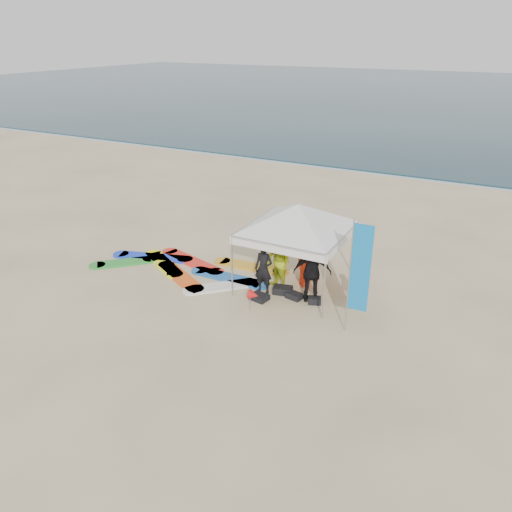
{
  "coord_description": "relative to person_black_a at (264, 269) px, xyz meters",
  "views": [
    {
      "loc": [
        6.34,
        -9.09,
        7.14
      ],
      "look_at": [
        0.21,
        2.6,
        1.2
      ],
      "focal_mm": 35.0,
      "sensor_mm": 36.0,
      "label": 1
    }
  ],
  "objects": [
    {
      "name": "person_seated",
      "position": [
        2.5,
        0.9,
        -0.36
      ],
      "size": [
        0.37,
        0.81,
        0.84
      ],
      "primitive_type": "imported",
      "rotation": [
        0.0,
        0.0,
        1.41
      ],
      "color": "#C95111",
      "rests_on": "ground"
    },
    {
      "name": "ground",
      "position": [
        -0.4,
        -2.72,
        -0.78
      ],
      "size": [
        120.0,
        120.0,
        0.0
      ],
      "primitive_type": "plane",
      "color": "beige",
      "rests_on": "ground"
    },
    {
      "name": "person_black_a",
      "position": [
        0.0,
        0.0,
        0.0
      ],
      "size": [
        0.58,
        0.38,
        1.56
      ],
      "primitive_type": "imported",
      "rotation": [
        0.0,
        0.0,
        -0.02
      ],
      "color": "black",
      "rests_on": "ground"
    },
    {
      "name": "canopy_tent",
      "position": [
        0.68,
        0.83,
        1.85
      ],
      "size": [
        4.0,
        4.0,
        3.02
      ],
      "color": "#A5A5A8",
      "rests_on": "ground"
    },
    {
      "name": "feather_flag",
      "position": [
        3.07,
        -0.9,
        1.04
      ],
      "size": [
        0.53,
        0.04,
        3.1
      ],
      "color": "#A5A5A8",
      "rests_on": "ground"
    },
    {
      "name": "shoreline_foam",
      "position": [
        -0.4,
        15.48,
        -0.78
      ],
      "size": [
        160.0,
        1.2,
        0.01
      ],
      "primitive_type": "cube",
      "color": "silver",
      "rests_on": "ground"
    },
    {
      "name": "gear_pile",
      "position": [
        0.68,
        -0.02,
        -0.68
      ],
      "size": [
        2.01,
        1.14,
        0.22
      ],
      "color": "black",
      "rests_on": "ground"
    },
    {
      "name": "person_orange_b",
      "position": [
        0.88,
        1.54,
        0.08
      ],
      "size": [
        0.85,
        0.57,
        1.72
      ],
      "primitive_type": "imported",
      "rotation": [
        0.0,
        0.0,
        3.11
      ],
      "color": "#CB5F12",
      "rests_on": "ground"
    },
    {
      "name": "person_black_b",
      "position": [
        1.46,
        0.18,
        0.14
      ],
      "size": [
        1.17,
        0.8,
        1.85
      ],
      "primitive_type": "imported",
      "rotation": [
        0.0,
        0.0,
        3.5
      ],
      "color": "black",
      "rests_on": "ground"
    },
    {
      "name": "person_yellow",
      "position": [
        0.29,
        0.37,
        0.09
      ],
      "size": [
        1.06,
        0.97,
        1.75
      ],
      "primitive_type": "imported",
      "rotation": [
        0.0,
        0.0,
        -0.47
      ],
      "color": "#B6CA1C",
      "rests_on": "ground"
    },
    {
      "name": "ocean",
      "position": [
        -0.4,
        57.28,
        -0.74
      ],
      "size": [
        160.0,
        84.0,
        0.08
      ],
      "primitive_type": "cube",
      "color": "#0C2633",
      "rests_on": "ground"
    },
    {
      "name": "person_orange_a",
      "position": [
        0.92,
        0.99,
        0.05
      ],
      "size": [
        1.2,
        1.19,
        1.67
      ],
      "primitive_type": "imported",
      "rotation": [
        0.0,
        0.0,
        2.37
      ],
      "color": "#FF3616",
      "rests_on": "ground"
    },
    {
      "name": "surfboard_spread",
      "position": [
        -2.87,
        0.28,
        -0.74
      ],
      "size": [
        5.84,
        2.89,
        0.07
      ],
      "color": "red",
      "rests_on": "ground"
    },
    {
      "name": "marker_pennant",
      "position": [
        0.25,
        -1.1,
        -0.28
      ],
      "size": [
        0.28,
        0.28,
        0.64
      ],
      "color": "#A5A5A8",
      "rests_on": "ground"
    }
  ]
}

